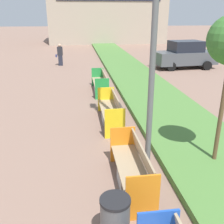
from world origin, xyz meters
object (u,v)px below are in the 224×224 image
at_px(pedestrian_walking, 60,55).
at_px(parked_car_distant, 185,55).
at_px(bench_yellow_frame, 111,112).
at_px(litter_bin, 115,221).
at_px(bench_green_frame, 101,84).
at_px(bench_orange_frame, 132,171).

bearing_deg(pedestrian_walking, parked_car_distant, -13.88).
relative_size(bench_yellow_frame, parked_car_distant, 0.57).
height_order(pedestrian_walking, parked_car_distant, parked_car_distant).
height_order(bench_yellow_frame, pedestrian_walking, pedestrian_walking).
distance_m(bench_yellow_frame, litter_bin, 5.10).
bearing_deg(bench_green_frame, bench_orange_frame, -90.03).
height_order(bench_yellow_frame, litter_bin, bench_yellow_frame).
xyz_separation_m(bench_orange_frame, parked_car_distant, (6.37, 12.74, 0.54)).
xyz_separation_m(bench_orange_frame, bench_yellow_frame, (0.00, 3.59, 0.01)).
relative_size(bench_yellow_frame, pedestrian_walking, 1.58).
relative_size(pedestrian_walking, parked_car_distant, 0.36).
bearing_deg(bench_green_frame, pedestrian_walking, 107.12).
bearing_deg(parked_car_distant, bench_orange_frame, -122.15).
distance_m(bench_yellow_frame, pedestrian_walking, 11.51).
height_order(bench_yellow_frame, parked_car_distant, parked_car_distant).
xyz_separation_m(bench_yellow_frame, bench_green_frame, (-0.00, 3.91, -0.00)).
xyz_separation_m(bench_orange_frame, pedestrian_walking, (-2.27, 14.87, 0.42)).
xyz_separation_m(bench_green_frame, litter_bin, (-0.60, -8.98, 0.05)).
bearing_deg(bench_yellow_frame, bench_orange_frame, -90.07).
bearing_deg(parked_car_distant, pedestrian_walking, 160.54).
xyz_separation_m(bench_orange_frame, litter_bin, (-0.60, -1.47, 0.06)).
height_order(bench_orange_frame, bench_yellow_frame, same).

